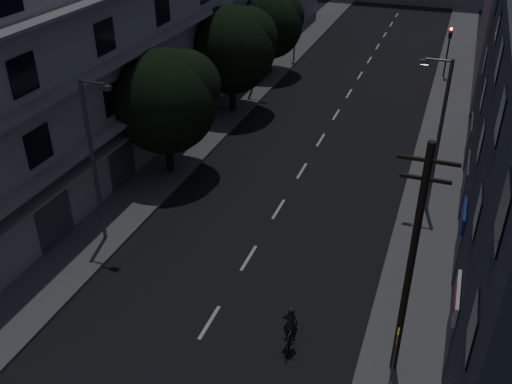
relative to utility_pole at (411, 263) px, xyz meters
The scene contains 16 objects.
ground 20.42m from the utility_pole, 111.42° to the left, with size 160.00×160.00×0.00m, color black.
sidewalk_left 24.11m from the utility_pole, 128.60° to the left, with size 3.00×90.00×0.15m, color #565659.
sidewalk_right 19.08m from the utility_pole, 89.20° to the left, with size 3.00×90.00×0.15m, color #565659.
lane_markings 26.21m from the utility_pole, 106.33° to the left, with size 0.15×60.50×0.01m.
building_left 22.48m from the utility_pole, 149.18° to the left, with size 7.00×36.00×14.00m.
tree_near 17.98m from the utility_pole, 143.26° to the left, with size 5.83×5.83×7.19m.
tree_mid 25.11m from the utility_pole, 125.01° to the left, with size 6.01×6.01×7.39m.
tree_far 32.78m from the utility_pole, 116.43° to the left, with size 5.35×5.35×6.61m.
traffic_signal_far_right 33.20m from the utility_pole, 91.00° to the left, with size 0.28×0.37×4.10m.
traffic_signal_far_left 35.79m from the utility_pole, 112.34° to the left, with size 0.28×0.37×4.10m.
street_lamp_left_near 14.58m from the utility_pole, 166.19° to the left, with size 1.51×0.25×8.00m.
street_lamp_right 11.40m from the utility_pole, 90.15° to the left, with size 1.51×0.25×8.00m.
street_lamp_left_far 28.58m from the utility_pole, 120.27° to the left, with size 1.51×0.25×8.00m.
utility_pole is the anchor object (origin of this frame).
bus_stop_sign 3.09m from the utility_pole, 90.14° to the right, with size 0.06×0.35×2.52m.
cyclist 5.69m from the utility_pole, behind, with size 0.76×1.63×1.99m.
Camera 1 is at (7.50, -8.79, 16.10)m, focal length 40.00 mm.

